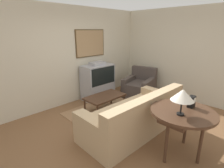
% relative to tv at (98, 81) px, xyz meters
% --- Properties ---
extents(ground_plane, '(12.00, 12.00, 0.00)m').
position_rel_tv_xyz_m(ground_plane, '(-0.75, -1.77, -0.54)').
color(ground_plane, brown).
extents(wall_back, '(12.00, 0.10, 2.70)m').
position_rel_tv_xyz_m(wall_back, '(-0.73, 0.35, 0.81)').
color(wall_back, beige).
rests_on(wall_back, ground_plane).
extents(wall_right, '(0.06, 12.00, 2.70)m').
position_rel_tv_xyz_m(wall_right, '(1.88, -1.77, 0.81)').
color(wall_right, beige).
rests_on(wall_right, ground_plane).
extents(area_rug, '(2.00, 1.53, 0.01)m').
position_rel_tv_xyz_m(area_rug, '(-0.42, -0.90, -0.54)').
color(area_rug, '#99704C').
rests_on(area_rug, ground_plane).
extents(tv, '(0.97, 0.54, 1.15)m').
position_rel_tv_xyz_m(tv, '(0.00, 0.00, 0.00)').
color(tv, '#9E9EA3').
rests_on(tv, ground_plane).
extents(couch, '(2.30, 1.03, 0.88)m').
position_rel_tv_xyz_m(couch, '(-0.67, -1.96, -0.23)').
color(couch, tan).
rests_on(couch, ground_plane).
extents(armchair, '(1.15, 1.05, 0.89)m').
position_rel_tv_xyz_m(armchair, '(1.12, -0.76, -0.25)').
color(armchair, '#473D38').
rests_on(armchair, ground_plane).
extents(coffee_table, '(1.03, 0.59, 0.44)m').
position_rel_tv_xyz_m(coffee_table, '(-0.49, -0.85, -0.15)').
color(coffee_table, '#472D1E').
rests_on(coffee_table, ground_plane).
extents(console_table, '(1.03, 1.03, 0.82)m').
position_rel_tv_xyz_m(console_table, '(-0.69, -2.95, 0.20)').
color(console_table, '#472D1E').
rests_on(console_table, ground_plane).
extents(table_lamp, '(0.34, 0.34, 0.41)m').
position_rel_tv_xyz_m(table_lamp, '(-0.86, -2.98, 0.59)').
color(table_lamp, black).
rests_on(table_lamp, console_table).
extents(mantel_clock, '(0.13, 0.10, 0.20)m').
position_rel_tv_xyz_m(mantel_clock, '(-0.46, -2.98, 0.37)').
color(mantel_clock, black).
rests_on(mantel_clock, console_table).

